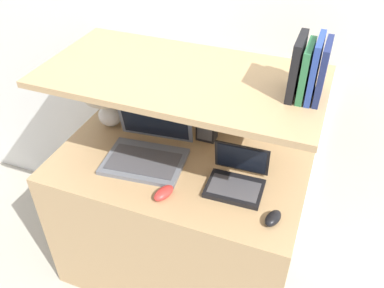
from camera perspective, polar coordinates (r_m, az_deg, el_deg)
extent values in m
cube|color=white|center=(1.99, 2.15, 13.58)|extent=(6.00, 0.05, 2.40)
cube|color=tan|center=(2.18, -1.90, -10.70)|extent=(1.19, 0.67, 0.77)
cube|color=white|center=(2.28, 1.43, -0.94)|extent=(1.19, 0.04, 1.19)
cube|color=tan|center=(1.72, -1.50, 9.47)|extent=(1.19, 0.60, 0.03)
ellipsoid|color=white|center=(2.18, -11.37, 4.00)|extent=(0.13, 0.13, 0.12)
cylinder|color=tan|center=(2.13, -11.66, 5.94)|extent=(0.02, 0.02, 0.06)
cone|color=beige|center=(2.08, -11.99, 8.19)|extent=(0.24, 0.24, 0.14)
cube|color=slate|center=(1.92, -6.68, -2.45)|extent=(0.40, 0.31, 0.02)
cube|color=#47474C|center=(1.91, -6.82, -2.39)|extent=(0.34, 0.22, 0.00)
cube|color=slate|center=(1.96, -5.29, 3.55)|extent=(0.37, 0.10, 0.25)
cube|color=black|center=(1.96, -5.34, 3.50)|extent=(0.34, 0.09, 0.22)
cube|color=black|center=(1.78, 5.98, -6.23)|extent=(0.25, 0.19, 0.02)
cube|color=#47474C|center=(1.77, 5.94, -6.12)|extent=(0.22, 0.13, 0.00)
cube|color=black|center=(1.80, 6.99, -1.97)|extent=(0.24, 0.04, 0.16)
cube|color=black|center=(1.80, 6.95, -2.05)|extent=(0.22, 0.04, 0.14)
ellipsoid|color=red|center=(1.74, -4.00, -6.87)|extent=(0.09, 0.12, 0.04)
ellipsoid|color=black|center=(1.67, 11.30, -10.19)|extent=(0.08, 0.11, 0.04)
cube|color=black|center=(2.04, 2.11, 1.98)|extent=(0.10, 0.07, 0.10)
cube|color=#59595B|center=(2.01, 1.77, 1.42)|extent=(0.08, 0.00, 0.07)
cube|color=navy|center=(1.56, 17.90, 9.63)|extent=(0.02, 0.16, 0.22)
cube|color=#284293|center=(1.56, 16.89, 10.06)|extent=(0.02, 0.17, 0.23)
cube|color=#2D7042|center=(1.56, 15.69, 9.83)|extent=(0.02, 0.17, 0.21)
cube|color=black|center=(1.56, 14.47, 10.47)|extent=(0.03, 0.18, 0.23)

